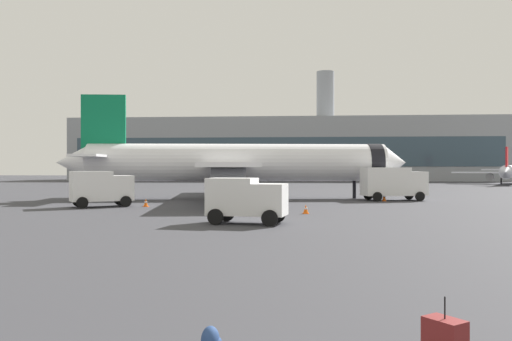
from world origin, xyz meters
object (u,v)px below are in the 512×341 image
airplane_at_gate (236,163)px  airplane_taxiing (511,172)px  cargo_van (246,198)px  safety_cone_mid (306,209)px  safety_cone_outer (231,193)px  safety_cone_far (146,203)px  traveller_backpack (211,341)px  service_truck (101,187)px  fuel_truck (393,182)px  rolling_suitcase (445,340)px  safety_cone_near (384,197)px

airplane_at_gate → airplane_taxiing: bearing=46.8°
airplane_taxiing → cargo_van: 84.63m
safety_cone_mid → safety_cone_outer: 23.67m
safety_cone_far → traveller_backpack: 34.68m
airplane_at_gate → service_truck: airplane_at_gate is taller
fuel_truck → rolling_suitcase: 43.37m
safety_cone_mid → safety_cone_far: bearing=156.8°
rolling_suitcase → safety_cone_far: bearing=114.0°
cargo_van → airplane_at_gate: bearing=98.2°
airplane_at_gate → cargo_van: 23.75m
airplane_taxiing → safety_cone_mid: airplane_taxiing is taller
safety_cone_mid → rolling_suitcase: 27.62m
safety_cone_far → safety_cone_outer: bearing=74.0°
cargo_van → traveller_backpack: bearing=-86.0°
fuel_truck → safety_cone_near: size_ratio=8.27×
rolling_suitcase → traveller_backpack: rolling_suitcase is taller
cargo_van → traveller_backpack: size_ratio=9.72×
fuel_truck → safety_cone_far: 23.66m
safety_cone_near → traveller_backpack: 42.72m
service_truck → fuel_truck: fuel_truck is taller
safety_cone_outer → safety_cone_near: bearing=-27.0°
airplane_at_gate → cargo_van: bearing=-81.8°
service_truck → fuel_truck: size_ratio=0.82×
safety_cone_mid → traveller_backpack: 27.48m
safety_cone_far → rolling_suitcase: size_ratio=0.59×
cargo_van → rolling_suitcase: bearing=-75.7°
airplane_taxiing → fuel_truck: airplane_taxiing is taller
traveller_backpack → airplane_taxiing: bearing=66.0°
airplane_at_gate → fuel_truck: 15.66m
airplane_taxiing → safety_cone_mid: (-39.56, -66.17, -2.06)m
airplane_taxiing → safety_cone_outer: (-47.66, -43.93, -2.01)m
service_truck → fuel_truck: (25.08, 10.24, 0.16)m
airplane_at_gate → safety_cone_near: bearing=-9.8°
airplane_taxiing → fuel_truck: 59.59m
safety_cone_near → airplane_at_gate: bearing=170.2°
service_truck → rolling_suitcase: bearing=-60.7°
safety_cone_near → traveller_backpack: (-9.63, -41.62, -0.15)m
service_truck → traveller_backpack: size_ratio=10.93×
cargo_van → safety_cone_far: cargo_van is taller
cargo_van → traveller_backpack: cargo_van is taller
safety_cone_outer → service_truck: bearing=-115.9°
safety_cone_mid → airplane_taxiing: bearing=59.1°
rolling_suitcase → traveller_backpack: bearing=177.7°
fuel_truck → safety_cone_outer: fuel_truck is taller
safety_cone_near → safety_cone_mid: (-7.62, -14.22, -0.07)m
safety_cone_near → safety_cone_outer: 17.65m
fuel_truck → cargo_van: size_ratio=1.36×
cargo_van → traveller_backpack: 20.81m
safety_cone_far → service_truck: bearing=-171.8°
service_truck → cargo_van: bearing=-42.0°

